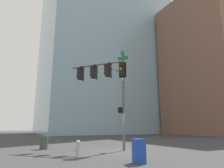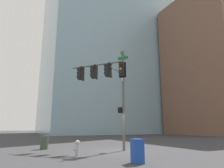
{
  "view_description": "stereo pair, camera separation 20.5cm",
  "coord_description": "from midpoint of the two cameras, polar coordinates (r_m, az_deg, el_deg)",
  "views": [
    {
      "loc": [
        6.8,
        12.53,
        1.56
      ],
      "look_at": [
        0.12,
        -0.55,
        4.76
      ],
      "focal_mm": 32.02,
      "sensor_mm": 36.0,
      "label": 1
    },
    {
      "loc": [
        6.62,
        12.62,
        1.56
      ],
      "look_at": [
        0.12,
        -0.55,
        4.76
      ],
      "focal_mm": 32.02,
      "sensor_mm": 36.0,
      "label": 2
    }
  ],
  "objects": [
    {
      "name": "building_glass_tower",
      "position": [
        65.5,
        -3.03,
        17.54
      ],
      "size": [
        32.65,
        26.69,
        68.28
      ],
      "primitive_type": "cube",
      "color": "#8CB2C6",
      "rests_on": "ground_plane"
    },
    {
      "name": "litter_bin",
      "position": [
        16.0,
        -19.23,
        -15.53
      ],
      "size": [
        0.56,
        0.56,
        0.95
      ],
      "primitive_type": "cylinder",
      "color": "#384738",
      "rests_on": "ground_plane"
    },
    {
      "name": "signal_pole_assembly",
      "position": [
        15.29,
        -2.08,
        1.74
      ],
      "size": [
        3.31,
        3.92,
        7.24
      ],
      "rotation": [
        0.0,
        0.0,
        5.41
      ],
      "color": "#4C514C",
      "rests_on": "ground_plane"
    },
    {
      "name": "building_brick_midblock",
      "position": [
        52.7,
        26.91,
        4.7
      ],
      "size": [
        18.21,
        17.76,
        31.52
      ],
      "primitive_type": "cube",
      "color": "#845B47",
      "rests_on": "ground_plane"
    },
    {
      "name": "fire_hydrant",
      "position": [
        11.7,
        -10.25,
        -17.44
      ],
      "size": [
        0.34,
        0.26,
        0.87
      ],
      "color": "#B2B2B7",
      "rests_on": "ground_plane"
    },
    {
      "name": "building_brick_nearside",
      "position": [
        59.56,
        -5.73,
        11.48
      ],
      "size": [
        22.51,
        20.8,
        51.03
      ],
      "primitive_type": "cube",
      "color": "brown",
      "rests_on": "ground_plane"
    },
    {
      "name": "ground_plane",
      "position": [
        14.34,
        1.06,
        -18.54
      ],
      "size": [
        200.0,
        200.0,
        0.0
      ],
      "primitive_type": "plane",
      "color": "#38383A"
    },
    {
      "name": "building_brick_farside",
      "position": [
        76.87,
        14.58,
        2.85
      ],
      "size": [
        21.02,
        15.37,
        42.27
      ],
      "primitive_type": "cube",
      "color": "#4C3328",
      "rests_on": "ground_plane"
    },
    {
      "name": "newspaper_box",
      "position": [
        9.51,
        7.05,
        -18.45
      ],
      "size": [
        0.52,
        0.62,
        1.05
      ],
      "primitive_type": "cube",
      "rotation": [
        0.0,
        0.0,
        -0.15
      ],
      "color": "#193FA5",
      "rests_on": "ground_plane"
    }
  ]
}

